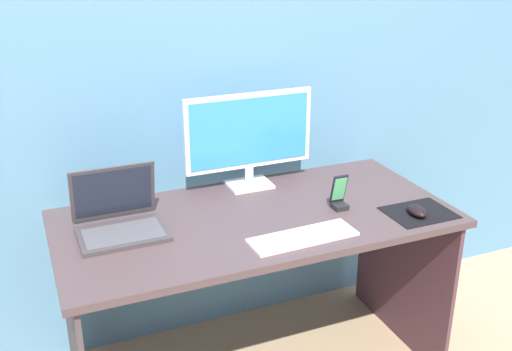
# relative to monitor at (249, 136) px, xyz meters

# --- Properties ---
(wall_back) EXTENTS (6.00, 0.04, 2.50)m
(wall_back) POSITION_rel_monitor_xyz_m (-0.09, 0.17, 0.29)
(wall_back) COLOR teal
(wall_back) RESTS_ON ground_plane
(desk) EXTENTS (1.49, 0.72, 0.74)m
(desk) POSITION_rel_monitor_xyz_m (-0.09, -0.28, -0.37)
(desk) COLOR #453637
(desk) RESTS_ON ground_plane
(monitor) EXTENTS (0.55, 0.14, 0.40)m
(monitor) POSITION_rel_monitor_xyz_m (0.00, 0.00, 0.00)
(monitor) COLOR white
(monitor) RESTS_ON desk
(laptop) EXTENTS (0.31, 0.27, 0.22)m
(laptop) POSITION_rel_monitor_xyz_m (-0.58, -0.21, -0.18)
(laptop) COLOR #3B3537
(laptop) RESTS_ON desk
(keyboard_external) EXTENTS (0.39, 0.14, 0.01)m
(keyboard_external) POSITION_rel_monitor_xyz_m (-0.00, -0.51, -0.22)
(keyboard_external) COLOR white
(keyboard_external) RESTS_ON desk
(mousepad) EXTENTS (0.25, 0.20, 0.00)m
(mousepad) POSITION_rel_monitor_xyz_m (0.50, -0.49, -0.22)
(mousepad) COLOR black
(mousepad) RESTS_ON desk
(mouse) EXTENTS (0.07, 0.10, 0.04)m
(mouse) POSITION_rel_monitor_xyz_m (0.47, -0.51, -0.20)
(mouse) COLOR black
(mouse) RESTS_ON mousepad
(phone_in_dock) EXTENTS (0.06, 0.06, 0.14)m
(phone_in_dock) POSITION_rel_monitor_xyz_m (0.24, -0.34, -0.17)
(phone_in_dock) COLOR black
(phone_in_dock) RESTS_ON desk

